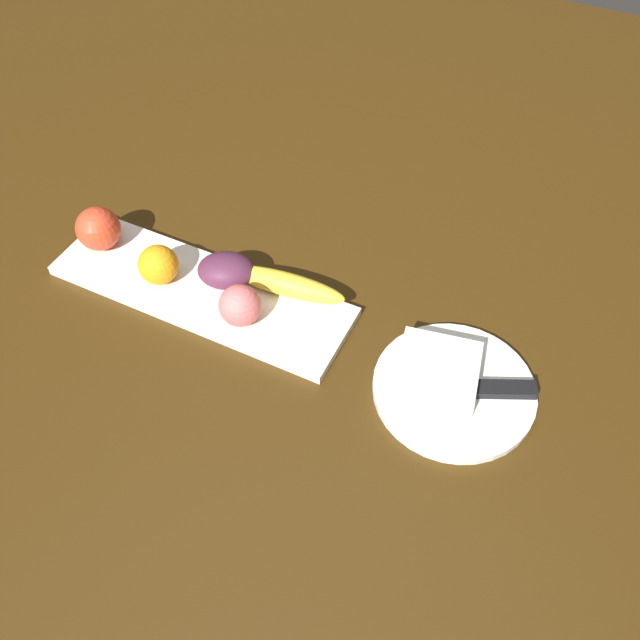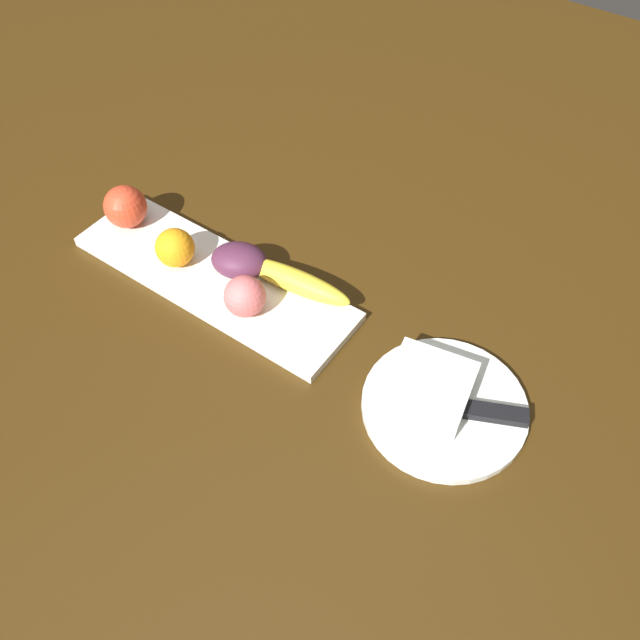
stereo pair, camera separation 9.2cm
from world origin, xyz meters
TOP-DOWN VIEW (x-y plane):
  - ground_plane at (0.00, 0.00)m, footprint 2.40×2.40m
  - fruit_tray at (0.01, 0.01)m, footprint 0.47×0.14m
  - apple at (0.20, 0.00)m, footprint 0.07×0.07m
  - banana at (-0.11, -0.04)m, footprint 0.19×0.06m
  - orange_near_apple at (0.08, 0.02)m, footprint 0.06×0.06m
  - peach at (-0.08, 0.04)m, footprint 0.06×0.06m
  - grape_bunch at (-0.02, -0.02)m, footprint 0.10×0.09m
  - dinner_plate at (-0.39, 0.01)m, footprint 0.22×0.22m
  - folded_napkin at (-0.36, 0.01)m, footprint 0.13×0.13m
  - knife at (-0.43, -0.00)m, footprint 0.17×0.10m

SIDE VIEW (x-z plane):
  - ground_plane at x=0.00m, z-range 0.00..0.00m
  - dinner_plate at x=-0.39m, z-range 0.00..0.01m
  - fruit_tray at x=0.01m, z-range 0.00..0.02m
  - knife at x=-0.43m, z-range 0.01..0.02m
  - folded_napkin at x=-0.36m, z-range 0.01..0.04m
  - banana at x=-0.11m, z-range 0.02..0.05m
  - grape_bunch at x=-0.02m, z-range 0.02..0.06m
  - orange_near_apple at x=0.08m, z-range 0.02..0.08m
  - peach at x=-0.08m, z-range 0.02..0.08m
  - apple at x=0.20m, z-range 0.02..0.08m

